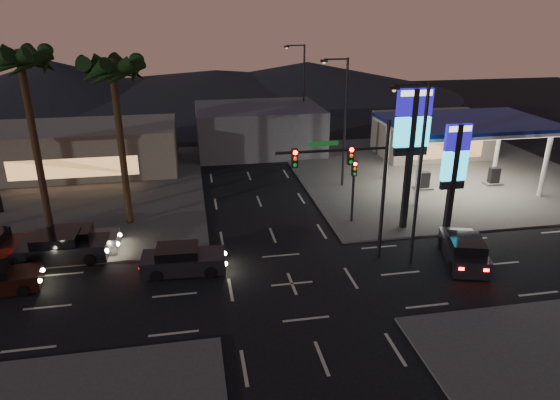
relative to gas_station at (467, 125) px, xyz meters
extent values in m
plane|color=black|center=(-16.00, -12.00, -5.08)|extent=(140.00, 140.00, 0.00)
cube|color=#47443F|center=(0.00, 4.00, -5.02)|extent=(24.00, 24.00, 0.12)
cube|color=#47443F|center=(-32.00, 4.00, -5.02)|extent=(24.00, 24.00, 0.12)
cylinder|color=silver|center=(-5.00, -3.00, -2.58)|extent=(0.36, 0.36, 5.00)
cylinder|color=silver|center=(5.00, -3.00, -2.58)|extent=(0.36, 0.36, 5.00)
cylinder|color=silver|center=(-5.00, 3.00, -2.58)|extent=(0.36, 0.36, 5.00)
cylinder|color=silver|center=(5.00, 3.00, -2.58)|extent=(0.36, 0.36, 5.00)
cube|color=silver|center=(0.00, 0.00, 0.12)|extent=(12.00, 8.00, 0.50)
cube|color=white|center=(0.00, 0.00, -0.18)|extent=(11.60, 7.60, 0.06)
cube|color=navy|center=(0.00, 0.00, 0.27)|extent=(12.20, 8.20, 0.25)
cube|color=black|center=(-3.00, 0.00, -4.28)|extent=(0.80, 0.50, 1.40)
cube|color=black|center=(3.00, 0.00, -4.28)|extent=(0.80, 0.50, 1.40)
cube|color=#726B5B|center=(2.00, 9.00, -3.08)|extent=(10.00, 6.00, 4.00)
cube|color=black|center=(-7.50, -6.50, -0.58)|extent=(0.35, 0.35, 9.00)
cube|color=#160D93|center=(-7.50, -6.50, 3.12)|extent=(2.20, 0.30, 1.60)
cube|color=white|center=(-7.50, -6.50, 3.67)|extent=(1.98, 0.32, 0.35)
cube|color=#1AD1FD|center=(-7.50, -6.50, 1.32)|extent=(2.20, 0.30, 1.80)
cube|color=black|center=(-7.50, -6.50, 0.12)|extent=(2.09, 0.28, 0.50)
cube|color=black|center=(-5.00, -7.50, -1.58)|extent=(0.35, 0.35, 7.00)
cube|color=#160D93|center=(-5.00, -7.50, 1.12)|extent=(1.60, 0.30, 1.60)
cube|color=white|center=(-5.00, -7.50, 1.67)|extent=(1.44, 0.32, 0.35)
cube|color=#1AD1FD|center=(-5.00, -7.50, -0.68)|extent=(1.60, 0.30, 1.80)
cube|color=black|center=(-5.00, -7.50, -1.88)|extent=(1.52, 0.28, 0.50)
cylinder|color=black|center=(-10.50, -10.00, -1.08)|extent=(0.20, 0.20, 8.00)
cylinder|color=black|center=(-13.50, -10.00, 1.42)|extent=(6.00, 0.14, 0.14)
cube|color=#0C3F14|center=(-14.00, -10.00, 1.82)|extent=(1.60, 0.05, 0.25)
cube|color=black|center=(-12.50, -10.00, 1.12)|extent=(0.32, 0.25, 1.00)
sphere|color=#FF0C07|center=(-12.50, -10.15, 1.45)|extent=(0.22, 0.22, 0.22)
sphere|color=orange|center=(-12.50, -10.15, 1.12)|extent=(0.20, 0.20, 0.20)
sphere|color=#0CB226|center=(-12.50, -10.15, 0.79)|extent=(0.20, 0.20, 0.20)
cube|color=black|center=(-15.50, -10.00, 1.12)|extent=(0.32, 0.25, 1.00)
sphere|color=#FF0C07|center=(-15.50, -10.15, 1.45)|extent=(0.22, 0.22, 0.22)
sphere|color=orange|center=(-15.50, -10.15, 1.12)|extent=(0.20, 0.20, 0.20)
sphere|color=#0CB226|center=(-15.50, -10.15, 0.79)|extent=(0.20, 0.20, 0.20)
cylinder|color=black|center=(-10.50, -5.00, -3.08)|extent=(0.16, 0.16, 4.00)
cube|color=black|center=(-10.50, -5.00, -1.28)|extent=(0.32, 0.25, 1.00)
sphere|color=#FF0C07|center=(-10.50, -5.15, -0.95)|extent=(0.22, 0.22, 0.22)
sphere|color=orange|center=(-10.50, -5.15, -1.28)|extent=(0.20, 0.20, 0.20)
sphere|color=#0CB226|center=(-10.50, -5.15, -1.61)|extent=(0.20, 0.20, 0.20)
cylinder|color=black|center=(-9.00, -11.00, -0.08)|extent=(0.18, 0.18, 10.00)
cylinder|color=black|center=(-9.90, -11.00, 4.82)|extent=(1.80, 0.12, 0.12)
cube|color=black|center=(-10.80, -11.00, 4.72)|extent=(0.50, 0.25, 0.18)
sphere|color=#FFCC8C|center=(-10.80, -11.00, 4.60)|extent=(0.20, 0.20, 0.20)
cylinder|color=black|center=(-9.00, 2.00, -0.08)|extent=(0.18, 0.18, 10.00)
cylinder|color=black|center=(-9.90, 2.00, 4.82)|extent=(1.80, 0.12, 0.12)
cube|color=black|center=(-10.80, 2.00, 4.72)|extent=(0.50, 0.25, 0.18)
sphere|color=#FFCC8C|center=(-10.80, 2.00, 4.60)|extent=(0.20, 0.20, 0.20)
cylinder|color=black|center=(-9.00, 16.00, -0.08)|extent=(0.18, 0.18, 10.00)
cylinder|color=black|center=(-9.90, 16.00, 4.82)|extent=(1.80, 0.12, 0.12)
cube|color=black|center=(-10.80, 16.00, 4.72)|extent=(0.50, 0.25, 0.18)
sphere|color=#FFCC8C|center=(-10.80, 16.00, 4.60)|extent=(0.20, 0.20, 0.20)
cylinder|color=black|center=(-25.00, -2.50, 0.02)|extent=(0.44, 0.44, 10.20)
sphere|color=black|center=(-25.00, -2.50, 5.12)|extent=(0.90, 0.90, 0.90)
cone|color=black|center=(-23.70, -2.50, 4.82)|extent=(0.90, 2.74, 1.91)
cone|color=black|center=(-24.08, -1.58, 4.82)|extent=(2.57, 2.57, 1.91)
cone|color=black|center=(-25.00, -1.20, 4.82)|extent=(2.74, 0.90, 1.91)
cone|color=black|center=(-25.92, -1.58, 4.82)|extent=(2.57, 2.57, 1.91)
cone|color=black|center=(-26.30, -2.50, 4.82)|extent=(0.90, 2.74, 1.91)
cone|color=black|center=(-25.92, -3.42, 4.82)|extent=(2.57, 2.57, 1.91)
cone|color=black|center=(-25.00, -3.80, 4.82)|extent=(2.74, 0.90, 1.91)
cone|color=black|center=(-24.08, -3.42, 4.82)|extent=(2.57, 2.57, 1.91)
cylinder|color=black|center=(-30.00, -2.50, 0.32)|extent=(0.44, 0.44, 10.80)
sphere|color=black|center=(-30.00, -2.50, 5.72)|extent=(0.90, 0.90, 0.90)
cone|color=black|center=(-28.70, -2.50, 5.42)|extent=(0.90, 2.74, 1.91)
cone|color=black|center=(-29.08, -1.58, 5.42)|extent=(2.57, 2.57, 1.91)
cone|color=black|center=(-30.00, -1.20, 5.42)|extent=(2.74, 0.90, 1.91)
cone|color=black|center=(-30.92, -1.58, 5.42)|extent=(2.57, 2.57, 1.91)
cone|color=black|center=(-30.00, -3.80, 5.42)|extent=(2.74, 0.90, 1.91)
cone|color=black|center=(-29.08, -3.42, 5.42)|extent=(2.57, 2.57, 1.91)
cube|color=#726B5B|center=(-30.00, 10.00, -3.08)|extent=(16.00, 8.00, 4.00)
cube|color=#4C4C51|center=(-14.00, 14.00, -2.88)|extent=(12.00, 9.00, 4.40)
cone|color=black|center=(-41.00, 48.00, -2.08)|extent=(40.00, 40.00, 6.00)
cone|color=black|center=(-1.00, 48.00, -2.58)|extent=(50.00, 50.00, 5.00)
cone|color=black|center=(-16.00, 48.00, -3.08)|extent=(60.00, 60.00, 4.00)
cube|color=black|center=(-21.50, -9.64, -4.52)|extent=(4.54, 2.10, 0.91)
cube|color=black|center=(-21.80, -9.62, -3.92)|extent=(2.31, 1.83, 0.66)
cylinder|color=black|center=(-20.04, -8.85, -4.76)|extent=(0.66, 0.28, 0.65)
cylinder|color=black|center=(-20.13, -10.57, -4.76)|extent=(0.66, 0.28, 0.65)
cylinder|color=black|center=(-22.87, -8.71, -4.76)|extent=(0.66, 0.28, 0.65)
cylinder|color=black|center=(-22.96, -10.42, -4.76)|extent=(0.66, 0.28, 0.65)
sphere|color=#FFF2BF|center=(-19.25, -9.15, -4.45)|extent=(0.22, 0.22, 0.22)
sphere|color=#FFF2BF|center=(-19.31, -10.36, -4.45)|extent=(0.22, 0.22, 0.22)
cube|color=#FF140A|center=(-23.69, -8.92, -4.37)|extent=(0.09, 0.26, 0.14)
cube|color=#FF140A|center=(-23.75, -10.13, -4.37)|extent=(0.09, 0.26, 0.14)
cylinder|color=black|center=(-29.56, -9.08, -4.78)|extent=(0.63, 0.29, 0.61)
cylinder|color=black|center=(-29.39, -10.69, -4.78)|extent=(0.63, 0.29, 0.61)
sphere|color=#FFF2BF|center=(-28.78, -9.23, -4.49)|extent=(0.21, 0.21, 0.21)
sphere|color=#FFF2BF|center=(-28.66, -10.37, -4.49)|extent=(0.21, 0.21, 0.21)
cube|color=#545456|center=(-27.56, -6.26, -4.51)|extent=(4.59, 1.95, 0.94)
cube|color=black|center=(-27.87, -6.26, -3.89)|extent=(2.30, 1.78, 0.68)
cylinder|color=black|center=(-26.11, -5.36, -4.75)|extent=(0.67, 0.25, 0.67)
cylinder|color=black|center=(-26.10, -7.13, -4.75)|extent=(0.67, 0.25, 0.67)
cylinder|color=black|center=(-29.02, -5.38, -4.75)|extent=(0.67, 0.25, 0.67)
cylinder|color=black|center=(-29.01, -7.15, -4.75)|extent=(0.67, 0.25, 0.67)
sphere|color=#FFF2BF|center=(-25.27, -5.62, -4.44)|extent=(0.23, 0.23, 0.23)
sphere|color=#FFF2BF|center=(-25.27, -6.87, -4.44)|extent=(0.23, 0.23, 0.23)
cube|color=#FF140A|center=(-29.85, -5.65, -4.35)|extent=(0.08, 0.26, 0.15)
cube|color=#FF140A|center=(-29.84, -6.89, -4.35)|extent=(0.08, 0.26, 0.15)
cube|color=black|center=(-28.16, -7.03, -4.48)|extent=(4.85, 2.10, 0.99)
cube|color=black|center=(-28.49, -7.03, -3.82)|extent=(2.44, 1.90, 0.71)
cylinder|color=black|center=(-26.62, -6.12, -4.73)|extent=(0.71, 0.27, 0.70)
cylinder|color=black|center=(-26.64, -7.98, -4.73)|extent=(0.71, 0.27, 0.70)
cylinder|color=black|center=(-29.69, -6.08, -4.73)|extent=(0.71, 0.27, 0.70)
cylinder|color=black|center=(-29.71, -7.94, -4.73)|extent=(0.71, 0.27, 0.70)
sphere|color=#FFF2BF|center=(-25.74, -6.41, -4.40)|extent=(0.24, 0.24, 0.24)
sphere|color=#FFF2BF|center=(-25.76, -7.72, -4.40)|extent=(0.24, 0.24, 0.24)
cube|color=#FF140A|center=(-30.57, -6.34, -4.31)|extent=(0.09, 0.28, 0.15)
cube|color=#FF140A|center=(-30.59, -7.65, -4.31)|extent=(0.09, 0.28, 0.15)
cylinder|color=black|center=(-30.67, -5.39, -4.73)|extent=(0.72, 0.32, 0.70)
cylinder|color=black|center=(-30.83, -7.24, -4.73)|extent=(0.72, 0.32, 0.70)
sphere|color=#FFF2BF|center=(-29.82, -5.74, -4.40)|extent=(0.24, 0.24, 0.24)
sphere|color=#FFF2BF|center=(-29.94, -7.05, -4.40)|extent=(0.24, 0.24, 0.24)
cube|color=black|center=(-6.00, -11.31, -4.51)|extent=(3.18, 4.95, 0.94)
cube|color=black|center=(-6.09, -11.61, -3.88)|extent=(2.36, 2.71, 0.68)
cylinder|color=black|center=(-6.42, -9.66, -4.75)|extent=(0.43, 0.71, 0.67)
cylinder|color=black|center=(-4.73, -10.17, -4.75)|extent=(0.43, 0.71, 0.67)
cylinder|color=black|center=(-7.27, -12.45, -4.75)|extent=(0.43, 0.71, 0.67)
cylinder|color=black|center=(-5.58, -12.97, -4.75)|extent=(0.43, 0.71, 0.67)
cube|color=#FF140A|center=(-7.26, -13.33, -4.35)|extent=(0.27, 0.16, 0.15)
cube|color=#FF140A|center=(-6.07, -13.69, -4.35)|extent=(0.27, 0.16, 0.15)
camera|label=1|loc=(-20.72, -34.12, 8.39)|focal=32.00mm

